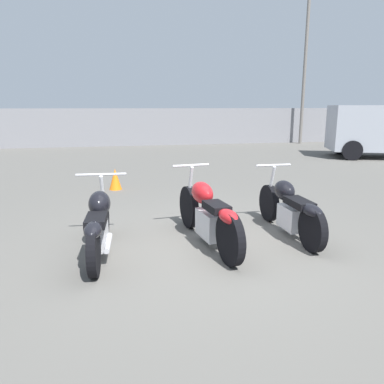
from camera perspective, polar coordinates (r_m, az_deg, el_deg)
The scene contains 7 objects.
ground_plane at distance 5.08m, azimuth 1.59°, elevation -8.83°, with size 60.00×60.00×0.00m, color #5B5954.
fence_back at distance 18.45m, azimuth -8.65°, elevation 9.73°, with size 40.00×0.04×1.78m.
light_pole_left at distance 20.38m, azimuth 17.05°, elevation 21.01°, with size 0.70×0.35×8.45m.
motorcycle_slot_0 at distance 4.97m, azimuth -13.98°, elevation -4.67°, with size 0.70×1.98×0.96m.
motorcycle_slot_1 at distance 5.15m, azimuth 2.45°, elevation -3.38°, with size 0.60×2.19×1.03m.
motorcycle_slot_2 at distance 5.71m, azimuth 14.72°, elevation -2.46°, with size 0.59×2.01×0.98m.
traffic_cone_near at distance 8.80m, azimuth -11.62°, elevation 1.94°, with size 0.29×0.29×0.49m.
Camera 1 is at (-1.12, -4.58, 1.89)m, focal length 35.00 mm.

